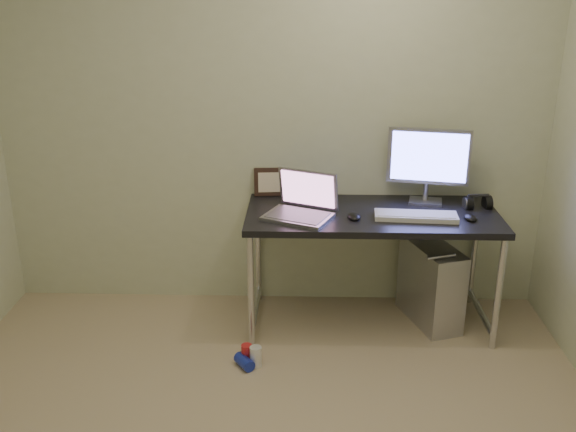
{
  "coord_description": "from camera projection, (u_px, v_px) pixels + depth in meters",
  "views": [
    {
      "loc": [
        0.21,
        -2.23,
        2.08
      ],
      "look_at": [
        0.12,
        1.07,
        0.85
      ],
      "focal_mm": 40.0,
      "sensor_mm": 36.0,
      "label": 1
    }
  ],
  "objects": [
    {
      "name": "cable_b",
      "position": [
        432.0,
        252.0,
        4.23
      ],
      "size": [
        0.02,
        0.11,
        0.71
      ],
      "primitive_type": "cylinder",
      "rotation": [
        0.14,
        0.0,
        0.09
      ],
      "color": "black",
      "rests_on": "ground"
    },
    {
      "name": "can_blue",
      "position": [
        244.0,
        362.0,
        3.63
      ],
      "size": [
        0.13,
        0.14,
        0.07
      ],
      "primitive_type": "cylinder",
      "rotation": [
        1.57,
        0.0,
        0.62
      ],
      "color": "#1A2BA6",
      "rests_on": "ground"
    },
    {
      "name": "monitor",
      "position": [
        428.0,
        160.0,
        3.95
      ],
      "size": [
        0.5,
        0.18,
        0.47
      ],
      "rotation": [
        0.0,
        0.0,
        -0.19
      ],
      "color": "#9F9FA6",
      "rests_on": "desk"
    },
    {
      "name": "laptop",
      "position": [
        302.0,
        206.0,
        3.8
      ],
      "size": [
        0.47,
        0.43,
        0.26
      ],
      "rotation": [
        0.0,
        0.0,
        -0.41
      ],
      "color": "#9F9FA6",
      "rests_on": "desk"
    },
    {
      "name": "can_red",
      "position": [
        247.0,
        354.0,
        3.67
      ],
      "size": [
        0.07,
        0.07,
        0.11
      ],
      "primitive_type": "cylinder",
      "rotation": [
        0.0,
        0.0,
        0.17
      ],
      "color": "red",
      "rests_on": "ground"
    },
    {
      "name": "mouse_left",
      "position": [
        354.0,
        215.0,
        3.77
      ],
      "size": [
        0.09,
        0.13,
        0.04
      ],
      "primitive_type": "ellipsoid",
      "rotation": [
        0.0,
        0.0,
        0.08
      ],
      "color": "black",
      "rests_on": "desk"
    },
    {
      "name": "desk",
      "position": [
        372.0,
        225.0,
        3.9
      ],
      "size": [
        1.52,
        0.66,
        0.75
      ],
      "color": "black",
      "rests_on": "ground"
    },
    {
      "name": "cable_a",
      "position": [
        418.0,
        248.0,
        4.25
      ],
      "size": [
        0.01,
        0.16,
        0.69
      ],
      "primitive_type": "cylinder",
      "rotation": [
        0.21,
        0.0,
        0.0
      ],
      "color": "black",
      "rests_on": "ground"
    },
    {
      "name": "picture_frame",
      "position": [
        272.0,
        182.0,
        4.14
      ],
      "size": [
        0.23,
        0.08,
        0.18
      ],
      "primitive_type": "cube",
      "rotation": [
        -0.21,
        0.0,
        0.09
      ],
      "color": "black",
      "rests_on": "desk"
    },
    {
      "name": "tower_computer",
      "position": [
        431.0,
        283.0,
        4.06
      ],
      "size": [
        0.37,
        0.54,
        0.55
      ],
      "rotation": [
        0.0,
        0.0,
        0.33
      ],
      "color": "#A7A7AB",
      "rests_on": "ground"
    },
    {
      "name": "wall_back",
      "position": [
        272.0,
        118.0,
        4.03
      ],
      "size": [
        3.5,
        0.02,
        2.5
      ],
      "primitive_type": "cube",
      "color": "beige",
      "rests_on": "ground"
    },
    {
      "name": "keyboard",
      "position": [
        416.0,
        216.0,
        3.77
      ],
      "size": [
        0.49,
        0.19,
        0.03
      ],
      "primitive_type": "cube",
      "rotation": [
        0.0,
        0.0,
        -0.07
      ],
      "color": "silver",
      "rests_on": "desk"
    },
    {
      "name": "mouse_right",
      "position": [
        470.0,
        216.0,
        3.75
      ],
      "size": [
        0.08,
        0.12,
        0.04
      ],
      "primitive_type": "ellipsoid",
      "rotation": [
        0.0,
        0.0,
        0.11
      ],
      "color": "black",
      "rests_on": "desk"
    },
    {
      "name": "can_white",
      "position": [
        256.0,
        357.0,
        3.63
      ],
      "size": [
        0.08,
        0.08,
        0.12
      ],
      "primitive_type": "cylinder",
      "rotation": [
        0.0,
        0.0,
        -0.12
      ],
      "color": "silver",
      "rests_on": "ground"
    },
    {
      "name": "webcam",
      "position": [
        315.0,
        182.0,
        4.13
      ],
      "size": [
        0.05,
        0.04,
        0.13
      ],
      "rotation": [
        0.0,
        0.0,
        -0.23
      ],
      "color": "silver",
      "rests_on": "desk"
    },
    {
      "name": "headphones",
      "position": [
        478.0,
        203.0,
        3.94
      ],
      "size": [
        0.17,
        0.1,
        0.11
      ],
      "rotation": [
        0.0,
        0.0,
        0.1
      ],
      "color": "black",
      "rests_on": "desk"
    }
  ]
}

